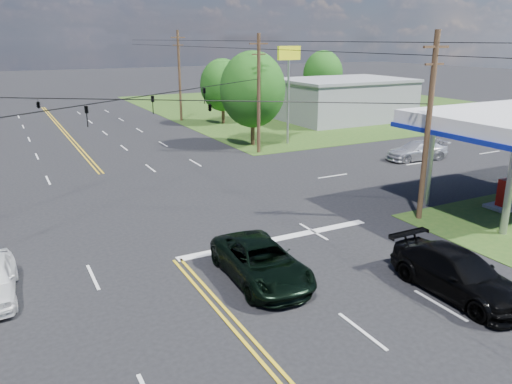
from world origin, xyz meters
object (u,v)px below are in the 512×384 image
pole_ne (259,93)px  tree_far_r (323,74)px  pole_se (428,126)px  tree_right_b (223,85)px  tree_right_a (253,90)px  retail_ne (344,101)px  pole_right_far (179,75)px  pickup_dkgreen (261,262)px  suv_black (458,273)px

pole_ne → tree_far_r: size_ratio=1.25×
pole_se → tree_right_b: (3.50, 33.00, -0.70)m
tree_right_a → tree_right_b: bearing=78.2°
retail_ne → pole_se: 33.72m
pole_ne → pole_right_far: size_ratio=0.95×
pole_right_far → tree_right_a: 16.03m
retail_ne → pole_ne: pole_ne is taller
pole_right_far → pickup_dkgreen: (-10.66, -39.27, -4.41)m
tree_right_a → tree_far_r: tree_right_a is taller
pole_right_far → pickup_dkgreen: bearing=-105.2°
tree_far_r → tree_right_a: bearing=-138.0°
pole_right_far → suv_black: 44.07m
tree_right_a → pickup_dkgreen: 26.35m
pickup_dkgreen → pole_se: bearing=15.1°
tree_right_b → pole_ne: bearing=-103.1°
tree_right_b → tree_right_a: bearing=-101.8°
tree_right_a → tree_right_b: size_ratio=1.15×
retail_ne → tree_far_r: size_ratio=1.83×
suv_black → pole_ne: bearing=79.0°
pole_ne → suv_black: 25.39m
pole_right_far → suv_black: size_ratio=1.81×
retail_ne → pole_ne: (-17.00, -11.00, 2.72)m
suv_black → tree_far_r: bearing=60.5°
pole_right_far → pole_se: bearing=-90.0°
pole_ne → tree_right_a: pole_ne is taller
pickup_dkgreen → pole_right_far: bearing=77.8°
pole_se → tree_right_b: size_ratio=1.34×
retail_ne → tree_right_b: bearing=163.5°
retail_ne → pole_ne: 20.43m
pole_ne → tree_right_b: (3.50, 15.00, -0.70)m
pole_ne → tree_right_a: size_ratio=1.16×
pole_right_far → suv_black: bearing=-96.2°
pole_ne → tree_right_a: 3.16m
pole_se → pickup_dkgreen: 11.67m
pole_ne → tree_right_b: 15.42m
tree_right_b → tree_far_r: 18.50m
pole_ne → pole_se: bearing=-90.0°
tree_far_r → pickup_dkgreen: 52.16m
tree_far_r → suv_black: (-25.76, -45.60, -3.74)m
tree_right_b → pickup_dkgreen: tree_right_b is taller
retail_ne → tree_right_a: bearing=-153.4°
pole_ne → suv_black: bearing=-100.9°
retail_ne → tree_right_a: (-16.00, -8.00, 2.67)m
pole_se → tree_right_a: 21.02m
tree_right_a → suv_black: bearing=-101.8°
pole_right_far → tree_right_b: size_ratio=1.41×
pole_se → pole_right_far: (0.00, 37.00, 0.25)m
retail_ne → tree_right_b: size_ratio=1.98×
pole_right_far → tree_right_b: (3.50, -4.00, -0.95)m
pole_ne → pole_right_far: pole_right_far is taller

